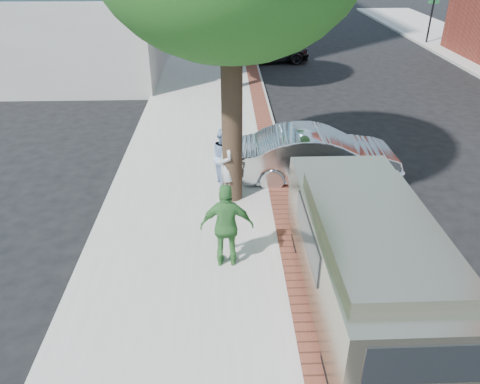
{
  "coord_description": "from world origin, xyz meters",
  "views": [
    {
      "loc": [
        -0.79,
        -9.02,
        6.34
      ],
      "look_at": [
        -0.46,
        0.27,
        1.2
      ],
      "focal_mm": 35.0,
      "sensor_mm": 36.0,
      "label": 1
    }
  ],
  "objects_px": {
    "person_gray": "(227,165)",
    "person_officer": "(224,156)",
    "person_green": "(227,226)",
    "sedan_silver": "(318,155)",
    "bg_car": "(266,47)",
    "van": "(364,249)",
    "parking_meter": "(292,177)"
  },
  "relations": [
    {
      "from": "person_gray",
      "to": "sedan_silver",
      "type": "xyz_separation_m",
      "value": [
        2.63,
        1.28,
        -0.36
      ]
    },
    {
      "from": "bg_car",
      "to": "person_green",
      "type": "bearing_deg",
      "value": 166.45
    },
    {
      "from": "van",
      "to": "parking_meter",
      "type": "bearing_deg",
      "value": 107.91
    },
    {
      "from": "person_gray",
      "to": "bg_car",
      "type": "bearing_deg",
      "value": 159.43
    },
    {
      "from": "person_gray",
      "to": "person_officer",
      "type": "distance_m",
      "value": 0.91
    },
    {
      "from": "person_officer",
      "to": "person_gray",
      "type": "bearing_deg",
      "value": 168.16
    },
    {
      "from": "parking_meter",
      "to": "person_gray",
      "type": "relative_size",
      "value": 0.76
    },
    {
      "from": "parking_meter",
      "to": "van",
      "type": "relative_size",
      "value": 0.26
    },
    {
      "from": "person_officer",
      "to": "bg_car",
      "type": "bearing_deg",
      "value": -25.4
    },
    {
      "from": "person_green",
      "to": "sedan_silver",
      "type": "relative_size",
      "value": 0.41
    },
    {
      "from": "person_green",
      "to": "person_officer",
      "type": "bearing_deg",
      "value": -88.13
    },
    {
      "from": "person_green",
      "to": "sedan_silver",
      "type": "xyz_separation_m",
      "value": [
        2.65,
        4.13,
        -0.33
      ]
    },
    {
      "from": "sedan_silver",
      "to": "person_green",
      "type": "bearing_deg",
      "value": 146.61
    },
    {
      "from": "person_gray",
      "to": "person_officer",
      "type": "bearing_deg",
      "value": 172.23
    },
    {
      "from": "person_gray",
      "to": "bg_car",
      "type": "distance_m",
      "value": 15.87
    },
    {
      "from": "parking_meter",
      "to": "bg_car",
      "type": "bearing_deg",
      "value": 87.36
    },
    {
      "from": "person_gray",
      "to": "person_green",
      "type": "xyz_separation_m",
      "value": [
        -0.02,
        -2.85,
        -0.03
      ]
    },
    {
      "from": "person_green",
      "to": "bg_car",
      "type": "xyz_separation_m",
      "value": [
        2.37,
        18.54,
        -0.28
      ]
    },
    {
      "from": "van",
      "to": "person_gray",
      "type": "bearing_deg",
      "value": 123.35
    },
    {
      "from": "person_green",
      "to": "bg_car",
      "type": "height_order",
      "value": "person_green"
    },
    {
      "from": "sedan_silver",
      "to": "parking_meter",
      "type": "bearing_deg",
      "value": 153.65
    },
    {
      "from": "parking_meter",
      "to": "sedan_silver",
      "type": "relative_size",
      "value": 0.32
    },
    {
      "from": "person_gray",
      "to": "person_green",
      "type": "distance_m",
      "value": 2.85
    },
    {
      "from": "parking_meter",
      "to": "bg_car",
      "type": "distance_m",
      "value": 16.61
    },
    {
      "from": "bg_car",
      "to": "van",
      "type": "bearing_deg",
      "value": 174.32
    },
    {
      "from": "bg_car",
      "to": "person_officer",
      "type": "bearing_deg",
      "value": 164.47
    },
    {
      "from": "person_gray",
      "to": "parking_meter",
      "type": "bearing_deg",
      "value": 48.42
    },
    {
      "from": "sedan_silver",
      "to": "bg_car",
      "type": "height_order",
      "value": "bg_car"
    },
    {
      "from": "person_gray",
      "to": "van",
      "type": "relative_size",
      "value": 0.34
    },
    {
      "from": "parking_meter",
      "to": "person_officer",
      "type": "distance_m",
      "value": 2.45
    },
    {
      "from": "sedan_silver",
      "to": "van",
      "type": "relative_size",
      "value": 0.81
    },
    {
      "from": "person_gray",
      "to": "person_green",
      "type": "relative_size",
      "value": 1.04
    }
  ]
}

